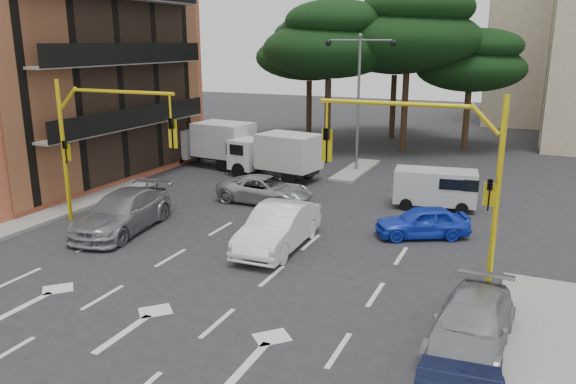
% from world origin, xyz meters
% --- Properties ---
extents(ground, '(120.00, 120.00, 0.00)m').
position_xyz_m(ground, '(0.00, 0.00, 0.00)').
color(ground, '#28282B').
rests_on(ground, ground).
extents(median_strip, '(1.40, 6.00, 0.15)m').
position_xyz_m(median_strip, '(0.00, 16.00, 0.07)').
color(median_strip, gray).
rests_on(median_strip, ground).
extents(apartment_orange, '(15.19, 16.15, 13.70)m').
position_xyz_m(apartment_orange, '(-17.95, 8.00, 6.85)').
color(apartment_orange, '#B94B3A').
rests_on(apartment_orange, ground).
extents(pine_left_near, '(9.15, 9.15, 10.23)m').
position_xyz_m(pine_left_near, '(-3.94, 21.96, 7.60)').
color(pine_left_near, '#382616').
rests_on(pine_left_near, ground).
extents(pine_center, '(9.98, 9.98, 11.16)m').
position_xyz_m(pine_center, '(1.06, 23.96, 8.30)').
color(pine_center, '#382616').
rests_on(pine_center, ground).
extents(pine_left_far, '(8.32, 8.32, 9.30)m').
position_xyz_m(pine_left_far, '(-6.94, 25.96, 6.91)').
color(pine_left_far, '#382616').
rests_on(pine_left_far, ground).
extents(pine_right, '(7.49, 7.49, 8.37)m').
position_xyz_m(pine_right, '(5.06, 25.96, 6.22)').
color(pine_right, '#382616').
rests_on(pine_right, ground).
extents(pine_back, '(9.15, 9.15, 10.23)m').
position_xyz_m(pine_back, '(-0.94, 28.96, 7.60)').
color(pine_back, '#382616').
rests_on(pine_back, ground).
extents(signal_mast_right, '(5.79, 0.37, 6.00)m').
position_xyz_m(signal_mast_right, '(6.80, 1.99, 3.88)').
color(signal_mast_right, yellow).
rests_on(signal_mast_right, ground).
extents(signal_mast_left, '(5.79, 0.37, 6.00)m').
position_xyz_m(signal_mast_left, '(-6.80, 1.99, 3.88)').
color(signal_mast_left, yellow).
rests_on(signal_mast_left, ground).
extents(street_lamp_center, '(4.16, 0.36, 7.77)m').
position_xyz_m(street_lamp_center, '(0.00, 16.00, 5.43)').
color(street_lamp_center, slate).
rests_on(street_lamp_center, median_strip).
extents(car_white_hatch, '(1.87, 4.97, 1.62)m').
position_xyz_m(car_white_hatch, '(1.11, 2.45, 0.81)').
color(car_white_hatch, white).
rests_on(car_white_hatch, ground).
extents(car_blue_compact, '(3.92, 2.99, 1.25)m').
position_xyz_m(car_blue_compact, '(5.78, 5.86, 0.62)').
color(car_blue_compact, blue).
rests_on(car_blue_compact, ground).
extents(car_silver_wagon, '(2.89, 5.64, 1.56)m').
position_xyz_m(car_silver_wagon, '(-5.54, 1.77, 0.78)').
color(car_silver_wagon, gray).
rests_on(car_silver_wagon, ground).
extents(car_silver_cross_a, '(4.71, 2.34, 1.28)m').
position_xyz_m(car_silver_cross_a, '(-2.00, 7.76, 0.64)').
color(car_silver_cross_a, '#A6A9AE').
rests_on(car_silver_cross_a, ground).
extents(car_silver_parked, '(2.07, 4.52, 1.28)m').
position_xyz_m(car_silver_parked, '(8.48, -2.00, 0.64)').
color(car_silver_parked, gray).
rests_on(car_silver_parked, ground).
extents(van_white, '(3.86, 2.14, 1.84)m').
position_xyz_m(van_white, '(5.54, 10.14, 0.92)').
color(van_white, silver).
rests_on(van_white, ground).
extents(box_truck_a, '(5.78, 2.95, 2.73)m').
position_xyz_m(box_truck_a, '(-8.79, 14.00, 1.37)').
color(box_truck_a, white).
rests_on(box_truck_a, ground).
extents(box_truck_b, '(5.58, 3.05, 2.60)m').
position_xyz_m(box_truck_b, '(-3.70, 12.46, 1.30)').
color(box_truck_b, white).
rests_on(box_truck_b, ground).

